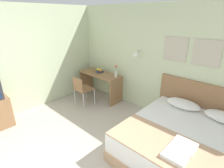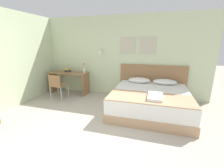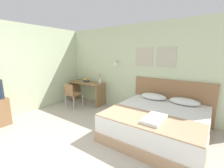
# 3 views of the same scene
# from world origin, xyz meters

# --- Properties ---
(wall_back) EXTENTS (5.88, 0.31, 2.65)m
(wall_back) POSITION_xyz_m (0.01, 3.00, 1.33)
(wall_back) COLOR beige
(wall_back) RESTS_ON ground_plane
(bed) EXTENTS (1.97, 2.01, 0.57)m
(bed) POSITION_xyz_m (1.18, 1.90, 0.28)
(bed) COLOR tan
(bed) RESTS_ON ground_plane
(headboard) EXTENTS (2.09, 0.06, 1.11)m
(headboard) POSITION_xyz_m (1.18, 2.94, 0.55)
(headboard) COLOR #8E6642
(headboard) RESTS_ON ground_plane
(pillow_left) EXTENTS (0.69, 0.38, 0.16)m
(pillow_left) POSITION_xyz_m (0.80, 2.67, 0.65)
(pillow_left) COLOR white
(pillow_left) RESTS_ON bed
(throw_blanket) EXTENTS (1.91, 0.80, 0.02)m
(throw_blanket) POSITION_xyz_m (1.18, 1.32, 0.58)
(throw_blanket) COLOR tan
(throw_blanket) RESTS_ON bed
(folded_towel_near_foot) EXTENTS (0.32, 0.29, 0.06)m
(folded_towel_near_foot) POSITION_xyz_m (1.30, 1.46, 0.62)
(folded_towel_near_foot) COLOR white
(folded_towel_near_foot) RESTS_ON throw_blanket
(folded_towel_mid_bed) EXTENTS (0.32, 0.26, 0.06)m
(folded_towel_mid_bed) POSITION_xyz_m (1.30, 1.18, 0.62)
(folded_towel_mid_bed) COLOR white
(folded_towel_mid_bed) RESTS_ON throw_blanket
(desk) EXTENTS (1.34, 0.55, 0.78)m
(desk) POSITION_xyz_m (-1.69, 2.63, 0.55)
(desk) COLOR #8E6642
(desk) RESTS_ON ground_plane
(desk_chair) EXTENTS (0.44, 0.44, 0.82)m
(desk_chair) POSITION_xyz_m (-1.71, 1.94, 0.50)
(desk_chair) COLOR #8E6642
(desk_chair) RESTS_ON ground_plane
(fruit_bowl) EXTENTS (0.27, 0.24, 0.13)m
(fruit_bowl) POSITION_xyz_m (-1.77, 2.69, 0.82)
(fruit_bowl) COLOR #333842
(fruit_bowl) RESTS_ON desk
(flower_vase) EXTENTS (0.08, 0.08, 0.34)m
(flower_vase) POSITION_xyz_m (-1.12, 2.70, 0.89)
(flower_vase) COLOR silver
(flower_vase) RESTS_ON desk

